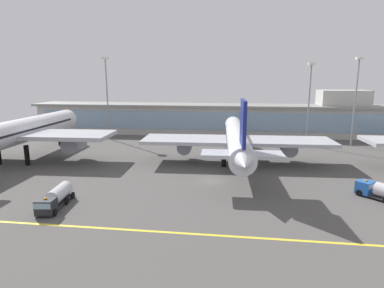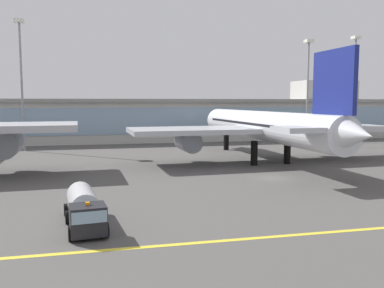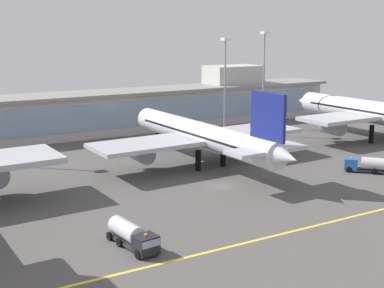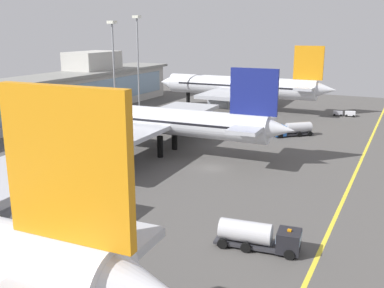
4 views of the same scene
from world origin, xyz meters
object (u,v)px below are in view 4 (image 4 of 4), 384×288
Objects in this scene: service_truck_far at (345,113)px; apron_light_mast_east at (138,51)px; airliner_far_right at (241,87)px; airliner_near_right at (152,121)px; fuel_tanker_truck at (292,129)px; baggage_tug_near at (261,236)px; apron_light_mast_centre at (113,57)px.

apron_light_mast_east reaches higher than service_truck_far.
service_truck_far is at bearing -172.73° from airliner_far_right.
fuel_tanker_truck is (24.06, -20.45, -4.45)m from airliner_near_right.
baggage_tug_near is 85.35m from apron_light_mast_east.
apron_light_mast_east reaches higher than airliner_near_right.
apron_light_mast_centre is at bearing -44.03° from airliner_near_right.
fuel_tanker_truck is 49.40m from apron_light_mast_east.
airliner_near_right reaches higher than fuel_tanker_truck.
airliner_near_right is 44.19m from apron_light_mast_east.
apron_light_mast_centre is (-27.39, 23.28, 9.21)m from airliner_far_right.
airliner_near_right is 33.21m from apron_light_mast_centre.
baggage_tug_near is at bearing 58.79° from fuel_tanker_truck.
fuel_tanker_truck is at bearing 94.07° from baggage_tug_near.
fuel_tanker_truck and baggage_tug_near have the same top height.
baggage_tug_near reaches higher than service_truck_far.
airliner_far_right is at bearing -60.90° from apron_light_mast_east.
apron_light_mast_centre is at bearing 48.53° from airliner_far_right.
airliner_far_right is 32.50m from fuel_tanker_truck.
airliner_near_right is at bearing -131.66° from apron_light_mast_centre.
fuel_tanker_truck is at bearing -102.90° from apron_light_mast_east.
baggage_tug_near is at bearing -132.35° from apron_light_mast_centre.
fuel_tanker_truck is at bearing -86.11° from apron_light_mast_centre.
airliner_far_right is 2.11× the size of apron_light_mast_centre.
airliner_far_right is 5.57× the size of baggage_tug_near.
apron_light_mast_centre reaches higher than airliner_near_right.
airliner_far_right is 82.81m from baggage_tug_near.
baggage_tug_near is (-28.24, -30.41, -4.45)m from airliner_near_right.
service_truck_far is at bearing -58.38° from apron_light_mast_centre.
service_truck_far is (52.55, -27.47, -5.16)m from airliner_near_right.
airliner_near_right is at bearing 89.36° from airliner_far_right.
airliner_near_right reaches higher than service_truck_far.
baggage_tug_near is at bearing 134.74° from airliner_near_right.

